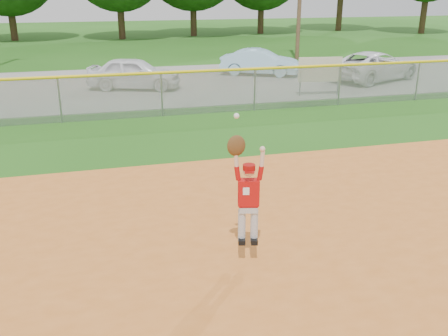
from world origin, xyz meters
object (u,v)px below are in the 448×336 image
(car_white_b, at_px, (375,66))
(ballplayer, at_px, (247,191))
(car_white_a, at_px, (134,73))
(car_blue, at_px, (260,62))
(sponsor_sign, at_px, (320,71))

(car_white_b, height_order, ballplayer, ballplayer)
(car_white_a, bearing_deg, car_blue, -53.98)
(sponsor_sign, distance_m, ballplayer, 13.44)
(car_white_a, bearing_deg, ballplayer, -159.79)
(car_white_b, bearing_deg, car_blue, 37.25)
(car_white_b, distance_m, ballplayer, 17.84)
(car_white_a, distance_m, ballplayer, 15.01)
(car_white_b, xyz_separation_m, ballplayer, (-10.75, -14.23, 0.56))
(car_white_a, height_order, car_white_b, car_white_a)
(car_white_b, bearing_deg, sponsor_sign, 99.97)
(car_white_a, height_order, sponsor_sign, sponsor_sign)
(car_white_a, relative_size, ballplayer, 1.86)
(car_blue, height_order, sponsor_sign, sponsor_sign)
(car_white_a, relative_size, car_blue, 1.03)
(car_blue, bearing_deg, sponsor_sign, -144.45)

